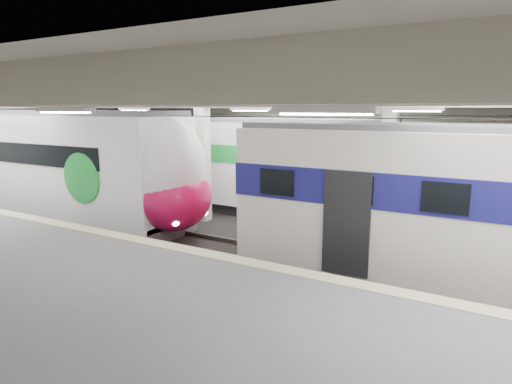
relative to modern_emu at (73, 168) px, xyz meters
The scene contains 4 objects.
station_hall 8.07m from the modern_emu, 12.50° to the right, with size 36.00×24.00×5.75m.
modern_emu is the anchor object (origin of this frame).
older_rer 16.25m from the modern_emu, ahead, with size 13.90×3.07×4.56m.
far_train 7.71m from the modern_emu, 45.51° to the left, with size 14.31×3.30×4.53m.
Camera 1 is at (8.33, -12.19, 4.97)m, focal length 30.00 mm.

